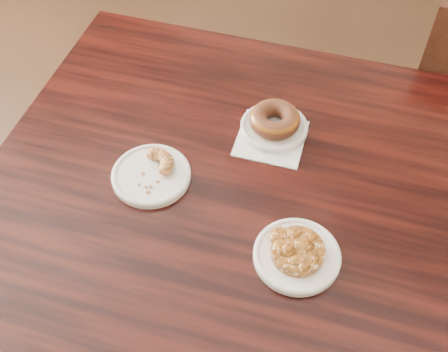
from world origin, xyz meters
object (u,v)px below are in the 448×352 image
Objects in this scene: glazed_donut at (275,119)px; cruller_fragment at (150,170)px; cafe_table at (224,283)px; apple_fritter at (298,250)px.

glazed_donut reaches higher than cruller_fragment.
cafe_table is 0.43m from cruller_fragment.
glazed_donut is at bearing 129.71° from apple_fritter.
cafe_table is at bearing -86.44° from glazed_donut.
glazed_donut reaches higher than cafe_table.
cruller_fragment reaches higher than cafe_table.
apple_fritter is 1.40× the size of cruller_fragment.
glazed_donut is 0.33m from apple_fritter.
apple_fritter reaches higher than cruller_fragment.
apple_fritter reaches higher than cafe_table.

